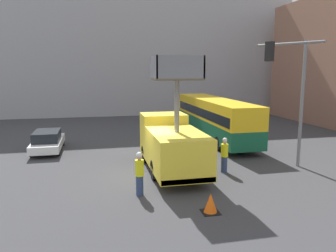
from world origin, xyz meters
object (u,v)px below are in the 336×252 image
at_px(road_worker_near_truck, 140,174).
at_px(parked_car_curbside, 48,141).
at_px(road_worker_directing, 224,155).
at_px(city_bus, 214,116).
at_px(traffic_cone_near_truck, 211,203).
at_px(utility_truck, 172,143).
at_px(traffic_light_pole, 293,84).

distance_m(road_worker_near_truck, parked_car_curbside, 10.36).
distance_m(road_worker_near_truck, road_worker_directing, 5.32).
bearing_deg(city_bus, traffic_cone_near_truck, 141.41).
distance_m(road_worker_directing, traffic_cone_near_truck, 5.22).
height_order(city_bus, parked_car_curbside, city_bus).
bearing_deg(city_bus, road_worker_directing, 145.51).
bearing_deg(road_worker_directing, traffic_cone_near_truck, -84.16).
height_order(utility_truck, traffic_cone_near_truck, utility_truck).
height_order(utility_truck, parked_car_curbside, utility_truck).
relative_size(utility_truck, parked_car_curbside, 1.43).
bearing_deg(city_bus, road_worker_near_truck, 127.60).
height_order(utility_truck, traffic_light_pole, traffic_light_pole).
relative_size(utility_truck, traffic_light_pole, 0.93).
distance_m(traffic_light_pole, road_worker_directing, 5.12).
xyz_separation_m(utility_truck, parked_car_curbside, (-7.07, 6.11, -0.86)).
bearing_deg(utility_truck, traffic_cone_near_truck, -86.85).
bearing_deg(road_worker_directing, parked_car_curbside, 178.68).
distance_m(traffic_light_pole, traffic_cone_near_truck, 8.40).
bearing_deg(parked_car_curbside, utility_truck, -40.84).
bearing_deg(traffic_light_pole, traffic_cone_near_truck, -144.82).
height_order(utility_truck, road_worker_directing, utility_truck).
xyz_separation_m(traffic_light_pole, traffic_cone_near_truck, (-5.89, -4.15, -4.32)).
height_order(city_bus, traffic_cone_near_truck, city_bus).
height_order(city_bus, road_worker_directing, city_bus).
xyz_separation_m(utility_truck, traffic_light_pole, (6.18, -1.15, 3.11)).
relative_size(city_bus, road_worker_directing, 6.57).
height_order(traffic_light_pole, parked_car_curbside, traffic_light_pole).
relative_size(traffic_light_pole, road_worker_directing, 3.71).
bearing_deg(road_worker_directing, city_bus, 106.81).
bearing_deg(utility_truck, road_worker_near_truck, -125.33).
xyz_separation_m(city_bus, traffic_cone_near_truck, (-4.93, -12.91, -1.47)).
bearing_deg(utility_truck, traffic_light_pole, -10.53).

